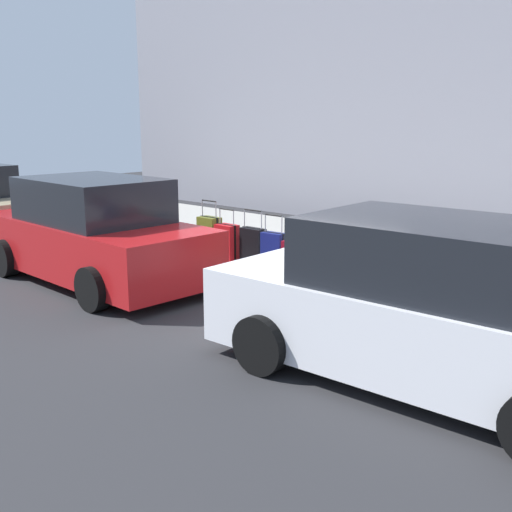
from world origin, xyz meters
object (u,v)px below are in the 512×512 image
suitcase_silver_6 (319,262)px  parked_car_white_0 (428,308)px  suitcase_black_2 (438,285)px  suitcase_maroon_7 (295,259)px  suitcase_olive_11 (210,237)px  suitcase_red_10 (227,243)px  fire_hydrant (173,230)px  suitcase_navy_1 (469,289)px  parked_car_red_1 (95,234)px  suitcase_black_9 (253,247)px  suitcase_olive_4 (374,273)px  bollard_post (152,231)px  suitcase_red_3 (404,277)px  suitcase_maroon_0 (509,293)px  suitcase_teal_5 (348,265)px  suitcase_navy_8 (273,252)px

suitcase_silver_6 → parked_car_white_0: size_ratio=0.15×
suitcase_black_2 → suitcase_maroon_7: size_ratio=0.97×
suitcase_black_2 → suitcase_olive_11: 4.50m
suitcase_red_10 → fire_hydrant: bearing=-1.5°
suitcase_navy_1 → parked_car_red_1: parked_car_red_1 is taller
suitcase_maroon_7 → suitcase_black_9: suitcase_black_9 is taller
suitcase_olive_11 → parked_car_red_1: parked_car_red_1 is taller
suitcase_olive_4 → parked_car_red_1: 4.53m
fire_hydrant → bollard_post: (0.47, 0.15, -0.05)m
bollard_post → parked_car_red_1: (-0.99, 1.93, 0.32)m
suitcase_red_3 → suitcase_red_10: (3.51, -0.01, 0.00)m
fire_hydrant → bollard_post: fire_hydrant is taller
suitcase_red_10 → parked_car_red_1: bearing=63.8°
suitcase_maroon_0 → suitcase_black_9: size_ratio=1.08×
suitcase_maroon_7 → suitcase_olive_11: size_ratio=0.82×
suitcase_olive_4 → parked_car_red_1: (4.00, 2.10, 0.36)m
suitcase_olive_4 → suitcase_teal_5: (0.50, -0.06, 0.02)m
suitcase_red_10 → bollard_post: bearing=3.1°
suitcase_olive_11 → bollard_post: 1.49m
suitcase_red_10 → fire_hydrant: size_ratio=1.31×
bollard_post → suitcase_red_3: bearing=-179.0°
suitcase_black_2 → suitcase_teal_5: 1.49m
suitcase_red_3 → suitcase_silver_6: 1.48m
suitcase_teal_5 → fire_hydrant: 4.02m
suitcase_olive_11 → fire_hydrant: bearing=1.3°
suitcase_olive_4 → parked_car_red_1: bearing=27.8°
suitcase_maroon_0 → suitcase_teal_5: 2.46m
suitcase_navy_1 → bollard_post: size_ratio=1.34×
suitcase_navy_1 → suitcase_black_2: suitcase_navy_1 is taller
fire_hydrant → suitcase_olive_11: bearing=-178.7°
suitcase_silver_6 → bollard_post: bearing=1.5°
suitcase_black_2 → suitcase_red_10: suitcase_red_10 is taller
suitcase_maroon_0 → bollard_post: (6.95, 0.13, -0.04)m
suitcase_teal_5 → suitcase_olive_4: bearing=173.3°
parked_car_red_1 → bollard_post: bearing=-62.9°
suitcase_olive_4 → bollard_post: 4.99m
suitcase_red_3 → suitcase_silver_6: size_ratio=1.47×
suitcase_red_3 → suitcase_black_9: bearing=-2.2°
suitcase_teal_5 → parked_car_red_1: size_ratio=0.19×
suitcase_silver_6 → suitcase_red_3: bearing=179.6°
suitcase_navy_8 → parked_car_red_1: parked_car_red_1 is taller
suitcase_red_10 → fire_hydrant: (1.53, -0.04, 0.05)m
suitcase_teal_5 → suitcase_red_10: size_ratio=0.92×
suitcase_maroon_7 → bollard_post: size_ratio=1.30×
suitcase_navy_8 → parked_car_white_0: bearing=151.6°
suitcase_black_2 → suitcase_navy_8: size_ratio=0.88×
suitcase_silver_6 → suitcase_olive_4: bearing=-176.3°
parked_car_red_1 → suitcase_black_9: bearing=-125.7°
suitcase_olive_4 → suitcase_olive_11: (3.51, -0.00, 0.08)m
suitcase_red_3 → suitcase_navy_8: (2.44, -0.04, -0.00)m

